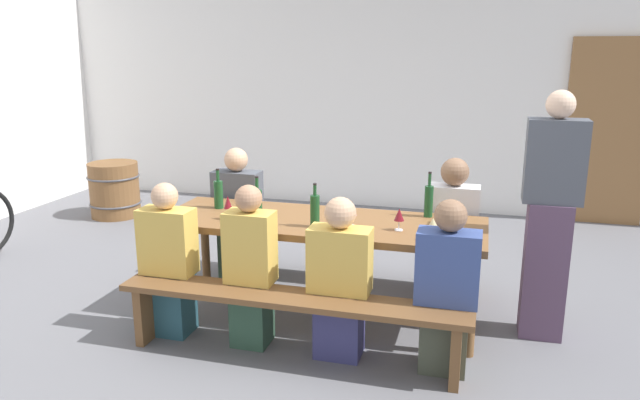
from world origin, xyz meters
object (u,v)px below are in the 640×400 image
Objects in this scene: wine_bottle_0 at (257,202)px; seated_guest_near_3 at (446,292)px; wine_glass_3 at (399,215)px; seated_guest_near_0 at (169,264)px; wooden_door at (607,133)px; seated_guest_far_0 at (238,218)px; tasting_table at (320,229)px; bench_near at (290,308)px; wine_bottle_2 at (218,194)px; seated_guest_near_2 at (340,283)px; bench_far at (342,241)px; wine_bottle_1 at (429,200)px; seated_guest_near_1 at (251,270)px; wine_glass_1 at (351,210)px; wine_barrel at (114,190)px; wine_glass_2 at (433,224)px; standing_host at (549,222)px; wine_bottle_3 at (315,210)px; wine_glass_0 at (228,203)px; seated_guest_far_1 at (451,233)px.

seated_guest_near_3 is (1.43, -0.50, -0.34)m from wine_bottle_0.
seated_guest_near_0 is at bearing -163.56° from wine_glass_3.
wooden_door reaches higher than seated_guest_far_0.
bench_near is (0.00, -0.71, -0.32)m from tasting_table.
seated_guest_far_0 is (-0.43, 0.61, -0.32)m from wine_bottle_0.
bench_near is at bearing -43.66° from wine_bottle_2.
wooden_door is at bearing -29.51° from seated_guest_near_2.
wine_bottle_2 is 1.96m from seated_guest_near_3.
bench_far is 1.02m from wine_bottle_0.
wine_bottle_0 is 0.91× the size of wine_bottle_1.
seated_guest_near_1 is 1.04× the size of seated_guest_near_2.
seated_guest_near_2 is at bearing -86.01° from wine_glass_1.
tasting_table is 2.14× the size of seated_guest_near_1.
wine_barrel is at bearing 150.33° from wine_glass_3.
seated_guest_near_2 reaches higher than wine_glass_2.
seated_guest_near_3 is at bearing -33.40° from wine_glass_1.
seated_guest_near_1 is (-0.33, -0.56, -0.15)m from tasting_table.
wine_bottle_2 reaches higher than bench_near.
bench_near is 14.84× the size of wine_glass_2.
bench_near is 2.13× the size of seated_guest_near_2.
tasting_table is at bearing 90.00° from bench_near.
standing_host is at bearing 27.11° from wine_glass_2.
seated_guest_near_1 is at bearing -141.63° from wine_bottle_1.
seated_guest_near_1 reaches higher than wine_bottle_1.
wine_bottle_2 is 1.01× the size of wine_bottle_3.
seated_guest_near_0 is at bearing -126.17° from wine_glass_0.
wooden_door is 5.13m from seated_guest_near_0.
wine_barrel is (-2.23, 1.45, -0.22)m from seated_guest_far_0.
standing_host is at bearing -20.82° from bench_far.
seated_guest_far_0 is (-0.04, 0.45, -0.32)m from wine_bottle_2.
tasting_table is 2.06× the size of seated_guest_far_0.
wine_bottle_2 is 1.13m from wine_glass_1.
seated_guest_far_0 is 2.67m from wine_barrel.
seated_guest_near_1 is 1.25m from seated_guest_far_0.
seated_guest_near_2 is at bearing -119.51° from wooden_door.
wooden_door reaches higher than seated_guest_near_2.
wine_bottle_3 is 1.82× the size of wine_glass_1.
seated_guest_far_1 reaches higher than seated_guest_near_0.
bench_far is 1.20m from wine_glass_0.
wine_bottle_1 is 2.21× the size of wine_glass_2.
standing_host reaches higher than wine_glass_2.
standing_host reaches higher than seated_guest_near_0.
wine_bottle_1 reaches higher than bench_near.
wooden_door is 4.75m from seated_guest_near_1.
tasting_table is 1.04× the size of bench_near.
standing_host is at bearing 12.08° from wine_glass_3.
wine_barrel is at bearing 149.99° from wine_glass_2.
wine_glass_3 is at bearing -26.30° from seated_guest_far_1.
wine_bottle_0 is 0.28× the size of seated_guest_near_1.
wooden_door is 3.22× the size of wine_barrel.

